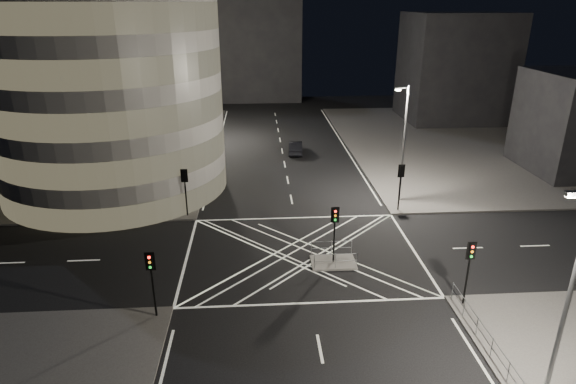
{
  "coord_description": "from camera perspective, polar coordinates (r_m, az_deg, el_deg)",
  "views": [
    {
      "loc": [
        -2.94,
        -29.71,
        16.48
      ],
      "look_at": [
        -0.69,
        4.24,
        3.0
      ],
      "focal_mm": 30.0,
      "sensor_mm": 36.0,
      "label": 1
    }
  ],
  "objects": [
    {
      "name": "ground",
      "position": [
        34.1,
        1.64,
        -7.3
      ],
      "size": [
        120.0,
        120.0,
        0.0
      ],
      "primitive_type": "plane",
      "color": "black",
      "rests_on": "ground"
    },
    {
      "name": "sidewalk_far_left",
      "position": [
        64.53,
        -27.56,
        4.4
      ],
      "size": [
        42.0,
        42.0,
        0.15
      ],
      "primitive_type": "cube",
      "color": "#4A4845",
      "rests_on": "ground"
    },
    {
      "name": "sidewalk_far_right",
      "position": [
        67.12,
        24.88,
        5.45
      ],
      "size": [
        42.0,
        42.0,
        0.15
      ],
      "primitive_type": "cube",
      "color": "#4A4845",
      "rests_on": "ground"
    },
    {
      "name": "central_island",
      "position": [
        33.0,
        5.38,
        -8.3
      ],
      "size": [
        3.0,
        2.0,
        0.15
      ],
      "primitive_type": "cube",
      "color": "slate",
      "rests_on": "ground"
    },
    {
      "name": "office_tower_curved",
      "position": [
        51.75,
        -24.86,
        15.48
      ],
      "size": [
        30.0,
        29.0,
        27.2
      ],
      "color": "gray",
      "rests_on": "sidewalk_far_left"
    },
    {
      "name": "office_block_rear",
      "position": [
        74.39,
        -19.46,
        16.35
      ],
      "size": [
        24.0,
        16.0,
        22.0
      ],
      "primitive_type": "cube",
      "color": "gray",
      "rests_on": "sidewalk_far_left"
    },
    {
      "name": "building_right_far",
      "position": [
        75.99,
        19.19,
        13.79
      ],
      "size": [
        14.0,
        12.0,
        15.0
      ],
      "primitive_type": "cube",
      "color": "black",
      "rests_on": "sidewalk_far_right"
    },
    {
      "name": "building_far_end",
      "position": [
        88.03,
        -4.68,
        16.67
      ],
      "size": [
        18.0,
        8.0,
        18.0
      ],
      "primitive_type": "cube",
      "color": "black",
      "rests_on": "ground"
    },
    {
      "name": "tree_a",
      "position": [
        41.02,
        -14.32,
        4.98
      ],
      "size": [
        5.04,
        5.04,
        7.96
      ],
      "color": "black",
      "rests_on": "sidewalk_far_left"
    },
    {
      "name": "tree_b",
      "position": [
        46.74,
        -13.09,
        7.01
      ],
      "size": [
        4.0,
        4.0,
        7.31
      ],
      "color": "black",
      "rests_on": "sidewalk_far_left"
    },
    {
      "name": "tree_c",
      "position": [
        52.73,
        -12.04,
        7.6
      ],
      "size": [
        3.9,
        3.9,
        6.23
      ],
      "color": "black",
      "rests_on": "sidewalk_far_left"
    },
    {
      "name": "tree_d",
      "position": [
        58.29,
        -11.36,
        10.14
      ],
      "size": [
        5.32,
        5.32,
        8.22
      ],
      "color": "black",
      "rests_on": "sidewalk_far_left"
    },
    {
      "name": "tree_e",
      "position": [
        64.24,
        -10.69,
        10.73
      ],
      "size": [
        4.23,
        4.23,
        7.05
      ],
      "color": "black",
      "rests_on": "sidewalk_far_left"
    },
    {
      "name": "traffic_signal_fl",
      "position": [
        39.38,
        -12.12,
        0.97
      ],
      "size": [
        0.55,
        0.22,
        4.0
      ],
      "color": "black",
      "rests_on": "sidewalk_far_left"
    },
    {
      "name": "traffic_signal_nl",
      "position": [
        27.26,
        -15.88,
        -9.15
      ],
      "size": [
        0.55,
        0.22,
        4.0
      ],
      "color": "black",
      "rests_on": "sidewalk_near_left"
    },
    {
      "name": "traffic_signal_fr",
      "position": [
        40.68,
        13.21,
        1.54
      ],
      "size": [
        0.55,
        0.22,
        4.0
      ],
      "color": "black",
      "rests_on": "sidewalk_far_right"
    },
    {
      "name": "traffic_signal_nr",
      "position": [
        29.1,
        20.71,
        -7.71
      ],
      "size": [
        0.55,
        0.22,
        4.0
      ],
      "color": "black",
      "rests_on": "sidewalk_near_right"
    },
    {
      "name": "traffic_signal_island",
      "position": [
        31.69,
        5.56,
        -3.84
      ],
      "size": [
        0.55,
        0.22,
        4.0
      ],
      "color": "black",
      "rests_on": "central_island"
    },
    {
      "name": "street_lamp_left_near",
      "position": [
        43.6,
        -12.33,
        6.59
      ],
      "size": [
        1.25,
        0.25,
        10.0
      ],
      "color": "slate",
      "rests_on": "sidewalk_far_left"
    },
    {
      "name": "street_lamp_left_far",
      "position": [
        61.05,
        -10.03,
        10.97
      ],
      "size": [
        1.25,
        0.25,
        10.0
      ],
      "color": "slate",
      "rests_on": "sidewalk_far_left"
    },
    {
      "name": "street_lamp_right_far",
      "position": [
        42.08,
        13.52,
        5.95
      ],
      "size": [
        1.25,
        0.25,
        10.0
      ],
      "color": "slate",
      "rests_on": "sidewalk_far_right"
    },
    {
      "name": "street_lamp_right_near",
      "position": [
        22.79,
        30.29,
        -10.35
      ],
      "size": [
        1.25,
        0.25,
        10.0
      ],
      "color": "slate",
      "rests_on": "sidewalk_near_right"
    },
    {
      "name": "railing_near_right",
      "position": [
        26.15,
        23.8,
        -17.68
      ],
      "size": [
        0.06,
        11.7,
        1.1
      ],
      "primitive_type": "cube",
      "color": "slate",
      "rests_on": "sidewalk_near_right"
    },
    {
      "name": "railing_island_south",
      "position": [
        31.92,
        5.67,
        -8.13
      ],
      "size": [
        2.8,
        0.06,
        1.1
      ],
      "primitive_type": "cube",
      "color": "slate",
      "rests_on": "central_island"
    },
    {
      "name": "railing_island_north",
      "position": [
        33.48,
        5.18,
        -6.61
      ],
      "size": [
        2.8,
        0.06,
        1.1
      ],
      "primitive_type": "cube",
      "color": "slate",
      "rests_on": "central_island"
    },
    {
      "name": "sedan",
      "position": [
        56.16,
        0.89,
        5.33
      ],
      "size": [
        1.87,
        4.53,
        1.46
      ],
      "primitive_type": "imported",
      "rotation": [
        0.0,
        0.0,
        3.07
      ],
      "color": "black",
      "rests_on": "ground"
    }
  ]
}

